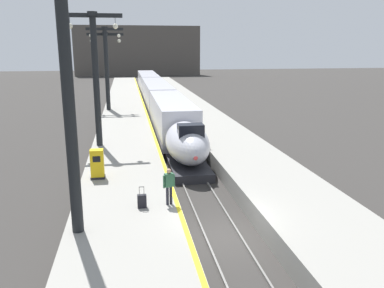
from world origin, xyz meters
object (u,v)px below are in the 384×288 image
Objects in this scene: station_column_mid at (95,67)px; station_column_far at (107,63)px; rolling_suitcase at (142,201)px; ticket_machine_yellow at (97,165)px; station_column_distant at (106,61)px; station_column_near at (67,78)px; highspeed_train_main at (157,97)px; passenger_near_edge at (169,184)px.

station_column_mid reaches higher than station_column_far.
ticket_machine_yellow reaches higher than rolling_suitcase.
station_column_mid reaches higher than station_column_distant.
station_column_near is at bearing -143.39° from rolling_suitcase.
ticket_machine_yellow is at bearing -89.18° from station_column_distant.
station_column_far reaches higher than highspeed_train_main.
station_column_far is at bearing 90.80° from ticket_machine_yellow.
station_column_near reaches higher than ticket_machine_yellow.
station_column_distant reaches higher than ticket_machine_yellow.
station_column_distant is at bearing -146.22° from highspeed_train_main.
station_column_mid is 13.38m from rolling_suitcase.
station_column_mid is at bearing 92.65° from ticket_machine_yellow.
passenger_near_edge is (3.77, -29.45, -4.21)m from station_column_far.
ticket_machine_yellow is (0.35, 6.36, -5.12)m from station_column_near.
station_column_distant is 29.40m from passenger_near_edge.
station_column_mid is 13.27m from passenger_near_edge.
highspeed_train_main is at bearing 84.18° from rolling_suitcase.
highspeed_train_main is at bearing 86.29° from passenger_near_edge.
station_column_near is 13.93m from station_column_mid.
highspeed_train_main is 8.44m from station_column_distant.
rolling_suitcase is at bearing -78.08° from station_column_mid.
station_column_far is (-5.90, -3.30, 4.29)m from highspeed_train_main.
station_column_mid is (-5.90, -20.89, 4.66)m from highspeed_train_main.
passenger_near_edge is 5.50m from ticket_machine_yellow.
station_column_distant is at bearing 95.01° from rolling_suitcase.
station_column_far is at bearing 97.30° from passenger_near_edge.
highspeed_train_main is 32.83m from passenger_near_edge.
rolling_suitcase is (2.54, -12.04, -5.26)m from station_column_mid.
station_column_near is 1.15× the size of station_column_far.
highspeed_train_main is at bearing 74.23° from station_column_mid.
rolling_suitcase is (2.54, -29.63, -4.90)m from station_column_far.
highspeed_train_main is at bearing 33.78° from station_column_distant.
rolling_suitcase is (-1.23, -0.17, -0.69)m from passenger_near_edge.
station_column_distant reaches higher than rolling_suitcase.
highspeed_train_main is at bearing 29.24° from station_column_far.
ticket_machine_yellow is (-2.19, 4.47, 0.44)m from rolling_suitcase.
station_column_far is at bearing 94.90° from rolling_suitcase.
station_column_distant is at bearing 90.00° from station_column_near.
station_column_distant is at bearing -90.00° from station_column_far.
station_column_near is at bearing -151.37° from passenger_near_edge.
passenger_near_edge is 1.42m from rolling_suitcase.
station_column_distant is 29.55m from rolling_suitcase.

